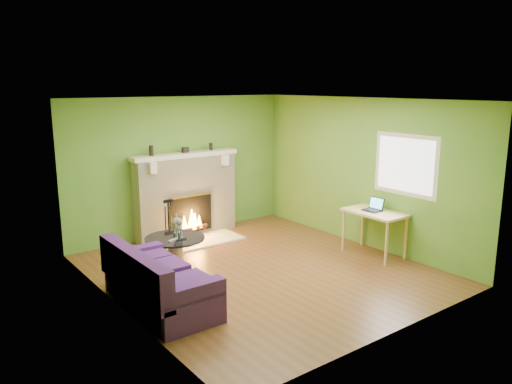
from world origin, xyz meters
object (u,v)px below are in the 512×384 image
sofa (157,284)px  cat (178,225)px  coffee_table (175,251)px  desk (375,217)px

sofa → cat: (0.90, 1.09, 0.37)m
coffee_table → cat: bearing=32.0°
sofa → desk: sofa is taller
sofa → desk: 3.84m
sofa → desk: bearing=-5.2°
coffee_table → desk: (2.99, -1.39, 0.36)m
desk → cat: size_ratio=1.88×
sofa → cat: size_ratio=3.37×
sofa → cat: 1.47m
coffee_table → desk: bearing=-25.0°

